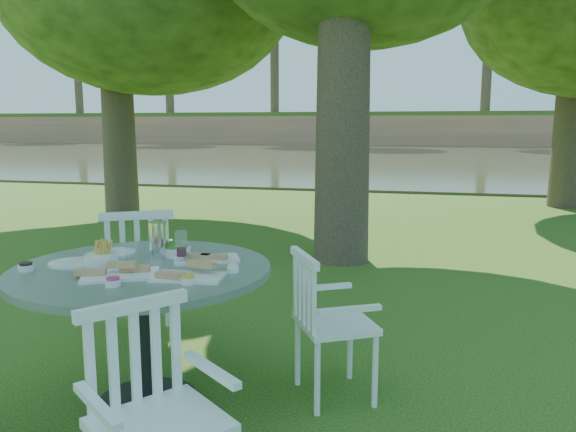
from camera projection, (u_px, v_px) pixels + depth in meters
The scene contains 8 objects.
ground at pixel (282, 326), 4.43m from camera, with size 140.00×140.00×0.00m, color #21430E.
table at pixel (143, 294), 3.07m from camera, with size 1.40×1.40×0.81m.
chair_ne at pixel (321, 314), 3.20m from camera, with size 0.57×0.58×0.86m.
chair_nw at pixel (138, 266), 4.01m from camera, with size 0.66×0.65×0.98m.
chair_se at pixel (148, 401), 2.15m from camera, with size 0.61×0.62×0.90m.
tableware at pixel (144, 257), 3.10m from camera, with size 1.14×0.79×0.21m.
river at pixel (404, 158), 26.47m from camera, with size 100.00×28.00×0.12m, color #323720.
far_bank at pixel (420, 49), 42.60m from camera, with size 100.00×18.00×15.20m.
Camera 1 is at (1.06, -4.10, 1.57)m, focal length 35.00 mm.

